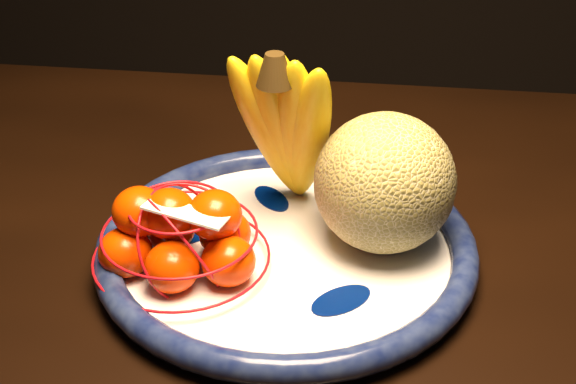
% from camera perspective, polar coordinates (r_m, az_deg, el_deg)
% --- Properties ---
extents(dining_table, '(1.63, 1.01, 0.80)m').
position_cam_1_polar(dining_table, '(0.78, -0.42, -12.17)').
color(dining_table, black).
rests_on(dining_table, ground).
extents(fruit_bowl, '(0.36, 0.36, 0.03)m').
position_cam_1_polar(fruit_bowl, '(0.76, -0.13, -4.00)').
color(fruit_bowl, white).
rests_on(fruit_bowl, dining_table).
extents(cantaloupe, '(0.13, 0.13, 0.13)m').
position_cam_1_polar(cantaloupe, '(0.74, 6.88, 0.66)').
color(cantaloupe, olive).
rests_on(cantaloupe, fruit_bowl).
extents(banana_bunch, '(0.13, 0.12, 0.20)m').
position_cam_1_polar(banana_bunch, '(0.76, 0.04, 4.93)').
color(banana_bunch, yellow).
rests_on(banana_bunch, fruit_bowl).
extents(mandarin_bag, '(0.18, 0.18, 0.10)m').
position_cam_1_polar(mandarin_bag, '(0.72, -7.65, -3.14)').
color(mandarin_bag, '#FF4000').
rests_on(mandarin_bag, fruit_bowl).
extents(price_tag, '(0.07, 0.04, 0.01)m').
position_cam_1_polar(price_tag, '(0.68, -7.30, -1.45)').
color(price_tag, white).
rests_on(price_tag, mandarin_bag).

